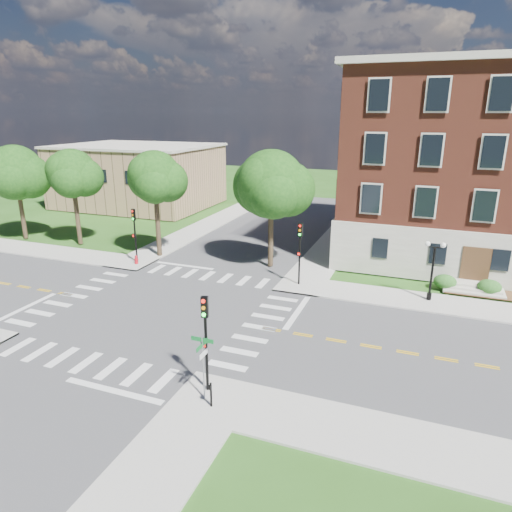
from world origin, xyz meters
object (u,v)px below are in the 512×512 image
(fire_hydrant, at_px, (136,260))
(traffic_signal_se, at_px, (206,332))
(push_button_post, at_px, (211,393))
(twin_lamp_west, at_px, (433,267))
(street_sign_pole, at_px, (203,356))
(traffic_signal_ne, at_px, (300,246))
(traffic_signal_nw, at_px, (135,229))

(fire_hydrant, bearing_deg, traffic_signal_se, -45.90)
(traffic_signal_se, distance_m, push_button_post, 2.74)
(twin_lamp_west, xyz_separation_m, street_sign_pole, (-9.53, -15.99, -0.21))
(traffic_signal_ne, height_order, twin_lamp_west, traffic_signal_ne)
(twin_lamp_west, distance_m, push_button_post, 18.82)
(traffic_signal_ne, xyz_separation_m, twin_lamp_west, (9.41, 0.34, -0.66))
(traffic_signal_ne, height_order, traffic_signal_nw, same)
(traffic_signal_se, distance_m, traffic_signal_ne, 15.02)
(street_sign_pole, xyz_separation_m, fire_hydrant, (-14.46, 15.39, -1.84))
(fire_hydrant, bearing_deg, twin_lamp_west, 1.44)
(twin_lamp_west, bearing_deg, push_button_post, -118.54)
(traffic_signal_nw, height_order, fire_hydrant, traffic_signal_nw)
(traffic_signal_nw, bearing_deg, fire_hydrant, -69.86)
(traffic_signal_se, height_order, fire_hydrant, traffic_signal_se)
(street_sign_pole, relative_size, push_button_post, 2.58)
(push_button_post, height_order, fire_hydrant, push_button_post)
(twin_lamp_west, relative_size, push_button_post, 3.53)
(traffic_signal_se, distance_m, twin_lamp_west, 18.17)
(fire_hydrant, bearing_deg, traffic_signal_ne, 1.05)
(traffic_signal_nw, relative_size, twin_lamp_west, 1.13)
(street_sign_pole, bearing_deg, twin_lamp_west, 59.22)
(twin_lamp_west, bearing_deg, traffic_signal_se, -122.26)
(traffic_signal_ne, relative_size, street_sign_pole, 1.55)
(traffic_signal_ne, distance_m, street_sign_pole, 15.68)
(street_sign_pole, height_order, push_button_post, street_sign_pole)
(push_button_post, bearing_deg, twin_lamp_west, 61.46)
(fire_hydrant, bearing_deg, traffic_signal_nw, 110.14)
(traffic_signal_ne, relative_size, twin_lamp_west, 1.13)
(twin_lamp_west, xyz_separation_m, fire_hydrant, (-23.98, -0.60, -2.06))
(traffic_signal_se, relative_size, street_sign_pole, 1.55)
(traffic_signal_ne, distance_m, twin_lamp_west, 9.44)
(fire_hydrant, bearing_deg, street_sign_pole, -46.78)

